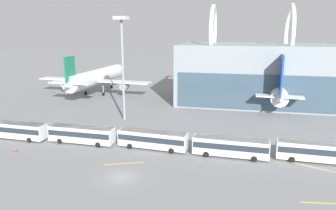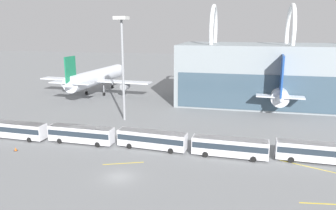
# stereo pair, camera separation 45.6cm
# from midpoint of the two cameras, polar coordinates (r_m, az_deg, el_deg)

# --- Properties ---
(ground_plane) EXTENTS (440.00, 440.00, 0.00)m
(ground_plane) POSITION_cam_midpoint_polar(r_m,az_deg,el_deg) (49.13, -8.52, -12.30)
(ground_plane) COLOR slate
(airliner_at_gate_near) EXTENTS (37.51, 37.04, 13.36)m
(airliner_at_gate_near) POSITION_cam_midpoint_polar(r_m,az_deg,el_deg) (106.82, -12.72, 4.68)
(airliner_at_gate_near) COLOR silver
(airliner_at_gate_near) RESTS_ON ground_plane
(airliner_at_gate_far) EXTENTS (39.48, 40.11, 14.83)m
(airliner_at_gate_far) POSITION_cam_midpoint_polar(r_m,az_deg,el_deg) (97.45, 18.32, 2.89)
(airliner_at_gate_far) COLOR silver
(airliner_at_gate_far) RESTS_ON ground_plane
(shuttle_bus_0) EXTENTS (12.63, 3.17, 3.23)m
(shuttle_bus_0) POSITION_cam_midpoint_polar(r_m,az_deg,el_deg) (70.08, -25.18, -3.87)
(shuttle_bus_0) COLOR silver
(shuttle_bus_0) RESTS_ON ground_plane
(shuttle_bus_1) EXTENTS (12.61, 3.04, 3.23)m
(shuttle_bus_1) POSITION_cam_midpoint_polar(r_m,az_deg,el_deg) (63.17, -15.04, -4.84)
(shuttle_bus_1) COLOR silver
(shuttle_bus_1) RESTS_ON ground_plane
(shuttle_bus_2) EXTENTS (12.71, 3.71, 3.23)m
(shuttle_bus_2) POSITION_cam_midpoint_polar(r_m,az_deg,el_deg) (58.44, -2.93, -5.87)
(shuttle_bus_2) COLOR silver
(shuttle_bus_2) RESTS_ON ground_plane
(shuttle_bus_3) EXTENTS (12.61, 3.09, 3.23)m
(shuttle_bus_3) POSITION_cam_midpoint_polar(r_m,az_deg,el_deg) (55.84, 10.60, -7.04)
(shuttle_bus_3) COLOR silver
(shuttle_bus_3) RESTS_ON ground_plane
(shuttle_bus_4) EXTENTS (12.61, 3.09, 3.23)m
(shuttle_bus_4) POSITION_cam_midpoint_polar(r_m,az_deg,el_deg) (57.96, 24.34, -7.28)
(shuttle_bus_4) COLOR silver
(shuttle_bus_4) RESTS_ON ground_plane
(floodlight_mast) EXTENTS (2.83, 2.83, 23.47)m
(floodlight_mast) POSITION_cam_midpoint_polar(r_m,az_deg,el_deg) (74.57, -8.17, 9.80)
(floodlight_mast) COLOR gray
(floodlight_mast) RESTS_ON ground_plane
(lane_stripe_0) EXTENTS (8.92, 3.91, 0.01)m
(lane_stripe_0) POSITION_cam_midpoint_polar(r_m,az_deg,el_deg) (56.37, 23.34, -9.83)
(lane_stripe_0) COLOR yellow
(lane_stripe_0) RESTS_ON ground_plane
(lane_stripe_1) EXTENTS (6.16, 2.62, 0.01)m
(lane_stripe_1) POSITION_cam_midpoint_polar(r_m,az_deg,el_deg) (53.50, -7.88, -10.05)
(lane_stripe_1) COLOR yellow
(lane_stripe_1) RESTS_ON ground_plane
(lane_stripe_3) EXTENTS (6.09, 1.05, 0.01)m
(lane_stripe_3) POSITION_cam_midpoint_polar(r_m,az_deg,el_deg) (46.41, 25.56, -15.19)
(lane_stripe_3) COLOR yellow
(lane_stripe_3) RESTS_ON ground_plane
(traffic_cone_0) EXTENTS (0.60, 0.60, 0.62)m
(traffic_cone_0) POSITION_cam_midpoint_polar(r_m,az_deg,el_deg) (63.81, -25.17, -7.03)
(traffic_cone_0) COLOR black
(traffic_cone_0) RESTS_ON ground_plane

